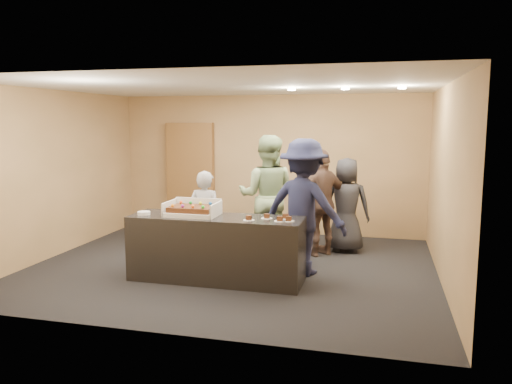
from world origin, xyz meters
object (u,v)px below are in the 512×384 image
sheet_cake (192,209)px  plate_stack (144,213)px  person_brown_extra (322,203)px  serving_counter (216,249)px  person_dark_suit (346,205)px  person_navy_man (304,207)px  storage_cabinet (191,176)px  person_sage_man (267,196)px  cake_box (193,212)px  person_server_grey (205,218)px

sheet_cake → plate_stack: bearing=-171.1°
sheet_cake → person_brown_extra: (1.59, 1.70, -0.12)m
serving_counter → person_dark_suit: bearing=51.4°
person_navy_man → storage_cabinet: bearing=-26.5°
sheet_cake → person_navy_man: person_navy_man is taller
sheet_cake → person_dark_suit: bearing=45.9°
plate_stack → person_dark_suit: size_ratio=0.11×
sheet_cake → person_sage_man: size_ratio=0.31×
cake_box → sheet_cake: 0.06m
sheet_cake → person_navy_man: (1.46, 0.61, -0.02)m
serving_counter → person_navy_man: person_navy_man is taller
person_server_grey → plate_stack: bearing=54.8°
person_dark_suit → cake_box: bearing=45.1°
person_brown_extra → sheet_cake: bearing=2.4°
person_navy_man → person_dark_suit: bearing=-93.7°
plate_stack → person_sage_man: bearing=47.8°
person_sage_man → storage_cabinet: bearing=-43.8°
serving_counter → sheet_cake: 0.65m
person_navy_man → person_dark_suit: (0.50, 1.41, -0.18)m
storage_cabinet → person_navy_man: bearing=-42.4°
plate_stack → person_navy_man: person_navy_man is taller
sheet_cake → person_brown_extra: bearing=46.9°
person_server_grey → person_sage_man: 1.13m
person_navy_man → person_dark_suit: 1.51m
plate_stack → storage_cabinet: bearing=100.1°
storage_cabinet → person_brown_extra: storage_cabinet is taller
sheet_cake → storage_cabinet: bearing=112.1°
serving_counter → sheet_cake: sheet_cake is taller
person_sage_man → person_dark_suit: (1.24, 0.58, -0.19)m
person_sage_man → person_navy_man: size_ratio=1.01×
serving_counter → cake_box: (-0.34, 0.03, 0.50)m
sheet_cake → plate_stack: sheet_cake is taller
person_server_grey → person_navy_man: (1.52, -0.06, 0.25)m
serving_counter → storage_cabinet: 3.54m
person_server_grey → person_navy_man: 1.54m
storage_cabinet → plate_stack: bearing=-79.9°
plate_stack → person_dark_suit: bearing=38.9°
serving_counter → plate_stack: size_ratio=13.48×
plate_stack → person_server_grey: person_server_grey is taller
person_dark_suit → plate_stack: bearing=38.4°
sheet_cake → person_dark_suit: 2.83m
storage_cabinet → plate_stack: size_ratio=12.15×
storage_cabinet → serving_counter: bearing=-62.7°
cake_box → person_sage_man: 1.60m
serving_counter → person_dark_suit: person_dark_suit is taller
person_navy_man → person_brown_extra: person_navy_man is taller
storage_cabinet → sheet_cake: size_ratio=3.55×
person_server_grey → person_sage_man: bearing=-132.2°
person_navy_man → person_dark_suit: person_navy_man is taller
person_server_grey → person_brown_extra: bearing=-144.9°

